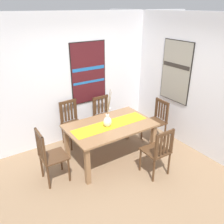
{
  "coord_description": "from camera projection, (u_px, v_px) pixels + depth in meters",
  "views": [
    {
      "loc": [
        -1.99,
        -2.66,
        2.8
      ],
      "look_at": [
        0.19,
        0.65,
        0.99
      ],
      "focal_mm": 37.81,
      "sensor_mm": 36.0,
      "label": 1
    }
  ],
  "objects": [
    {
      "name": "wall_back",
      "position": [
        73.0,
        79.0,
        5.03
      ],
      "size": [
        6.4,
        0.12,
        2.7
      ],
      "primitive_type": "cube",
      "color": "silver",
      "rests_on": "ground_plane"
    },
    {
      "name": "chair_3",
      "position": [
        158.0,
        151.0,
        4.08
      ],
      "size": [
        0.42,
        0.42,
        0.93
      ],
      "color": "#4C301C",
      "rests_on": "ground_plane"
    },
    {
      "name": "wall_side",
      "position": [
        202.0,
        87.0,
        4.55
      ],
      "size": [
        0.12,
        6.4,
        2.7
      ],
      "primitive_type": "cube",
      "color": "silver",
      "rests_on": "ground_plane"
    },
    {
      "name": "chair_2",
      "position": [
        104.0,
        115.0,
        5.39
      ],
      "size": [
        0.42,
        0.42,
        0.92
      ],
      "color": "#4C301C",
      "rests_on": "ground_plane"
    },
    {
      "name": "table_runner",
      "position": [
        110.0,
        124.0,
        4.44
      ],
      "size": [
        1.49,
        0.36,
        0.01
      ],
      "primitive_type": "cube",
      "color": "gold",
      "rests_on": "dining_table"
    },
    {
      "name": "ground_plane",
      "position": [
        123.0,
        179.0,
        4.19
      ],
      "size": [
        6.4,
        6.4,
        0.03
      ],
      "primitive_type": "cube",
      "color": "#8E7051"
    },
    {
      "name": "dining_table",
      "position": [
        110.0,
        129.0,
        4.49
      ],
      "size": [
        1.62,
        1.01,
        0.74
      ],
      "color": "#8E6642",
      "rests_on": "ground_plane"
    },
    {
      "name": "painting_on_side_wall",
      "position": [
        176.0,
        72.0,
        4.93
      ],
      "size": [
        0.05,
        0.76,
        1.28
      ],
      "color": "black"
    },
    {
      "name": "chair_4",
      "position": [
        50.0,
        155.0,
        3.93
      ],
      "size": [
        0.43,
        0.43,
        0.99
      ],
      "color": "#4C301C",
      "rests_on": "ground_plane"
    },
    {
      "name": "chair_1",
      "position": [
        156.0,
        120.0,
        5.15
      ],
      "size": [
        0.44,
        0.44,
        0.94
      ],
      "color": "#4C301C",
      "rests_on": "ground_plane"
    },
    {
      "name": "painting_on_back_wall",
      "position": [
        88.0,
        73.0,
        5.11
      ],
      "size": [
        0.83,
        0.05,
        1.33
      ],
      "color": "black"
    },
    {
      "name": "centerpiece_vase",
      "position": [
        108.0,
        121.0,
        4.32
      ],
      "size": [
        0.18,
        0.26,
        0.73
      ],
      "color": "silver",
      "rests_on": "dining_table"
    },
    {
      "name": "chair_0",
      "position": [
        72.0,
        122.0,
        5.05
      ],
      "size": [
        0.45,
        0.45,
        0.97
      ],
      "color": "#4C301C",
      "rests_on": "ground_plane"
    }
  ]
}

